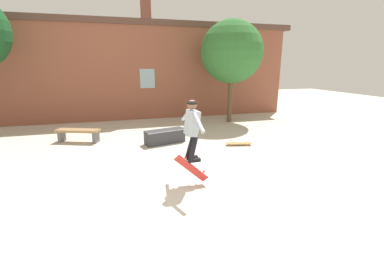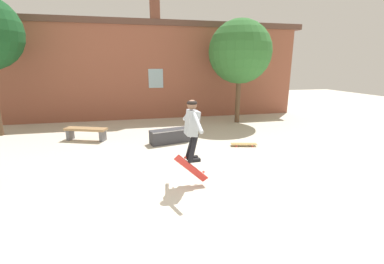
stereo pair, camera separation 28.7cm
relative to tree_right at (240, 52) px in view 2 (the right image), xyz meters
The scene contains 8 objects.
ground_plane 7.90m from the tree_right, 121.09° to the right, with size 40.00×40.00×0.00m, color beige.
building_backdrop 4.25m from the tree_right, 153.36° to the left, with size 15.61×0.52×5.58m.
tree_right is the anchor object (origin of this frame).
park_bench 7.19m from the tree_right, 165.35° to the right, with size 1.52×0.89×0.45m.
skate_ledge 5.28m from the tree_right, 143.46° to the right, with size 1.42×0.77×0.47m.
skater 7.05m from the tree_right, 120.67° to the right, with size 0.32×1.34×1.35m.
skateboard_flipping 7.43m from the tree_right, 120.64° to the right, with size 0.73×0.33×0.68m.
skateboard_resting 4.84m from the tree_right, 108.73° to the right, with size 0.87×0.40×0.08m.
Camera 2 is at (-0.90, -4.87, 2.60)m, focal length 24.00 mm.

